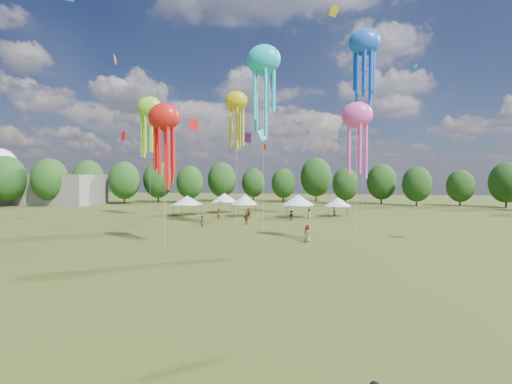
# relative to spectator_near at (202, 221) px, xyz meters

# --- Properties ---
(ground) EXTENTS (300.00, 300.00, 0.00)m
(ground) POSITION_rel_spectator_near_xyz_m (9.87, -37.86, -0.78)
(ground) COLOR #384416
(ground) RESTS_ON ground
(spectator_near) EXTENTS (0.96, 0.93, 1.56)m
(spectator_near) POSITION_rel_spectator_near_xyz_m (0.00, 0.00, 0.00)
(spectator_near) COLOR gray
(spectator_near) RESTS_ON ground
(spectators_far) EXTENTS (20.07, 30.28, 1.92)m
(spectators_far) POSITION_rel_spectator_near_xyz_m (10.22, 7.83, 0.11)
(spectators_far) COLOR gray
(spectators_far) RESTS_ON ground
(festival_tents) EXTENTS (33.52, 12.24, 4.18)m
(festival_tents) POSITION_rel_spectator_near_xyz_m (4.40, 16.23, 2.25)
(festival_tents) COLOR #47474C
(festival_tents) RESTS_ON ground
(show_kites) EXTENTS (42.01, 31.37, 31.89)m
(show_kites) POSITION_rel_spectator_near_xyz_m (8.62, 3.55, 19.28)
(show_kites) COLOR yellow
(show_kites) RESTS_ON ground
(small_kites) EXTENTS (80.24, 60.15, 46.13)m
(small_kites) POSITION_rel_spectator_near_xyz_m (6.64, 4.55, 27.77)
(small_kites) COLOR yellow
(small_kites) RESTS_ON ground
(treeline) EXTENTS (201.57, 95.24, 13.43)m
(treeline) POSITION_rel_spectator_near_xyz_m (6.00, 24.65, 5.77)
(treeline) COLOR #38281C
(treeline) RESTS_ON ground
(hangar) EXTENTS (40.00, 12.00, 8.00)m
(hangar) POSITION_rel_spectator_near_xyz_m (-62.13, 34.14, 3.22)
(hangar) COLOR gray
(hangar) RESTS_ON ground
(radome) EXTENTS (9.00, 9.00, 16.00)m
(radome) POSITION_rel_spectator_near_xyz_m (-78.13, 40.14, 9.21)
(radome) COLOR white
(radome) RESTS_ON ground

